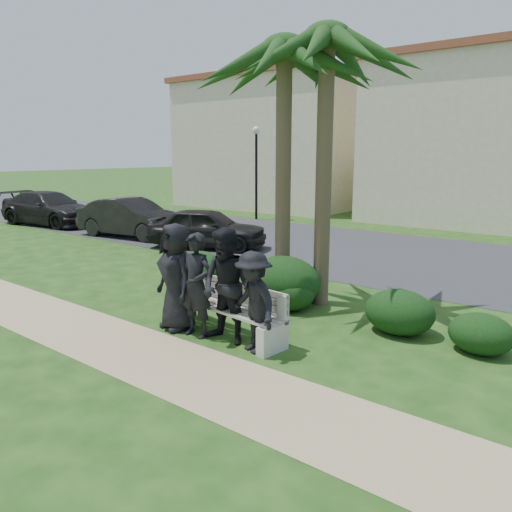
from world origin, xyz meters
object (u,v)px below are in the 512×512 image
Objects in this scene: car_c at (50,208)px; man_c at (227,286)px; street_lamp at (256,156)px; man_b at (196,285)px; car_b at (131,218)px; man_a at (176,277)px; man_d at (253,302)px; car_a at (207,228)px; palm_right at (327,41)px; palm_left at (285,52)px; park_bench at (224,311)px.

man_c is at bearing -117.54° from car_c.
man_c reaches higher than car_c.
street_lamp is 2.39× the size of man_b.
man_c reaches higher than car_b.
man_a is 1.18× the size of man_d.
man_c is 0.49× the size of car_a.
car_a is (-4.95, 5.92, -0.29)m from man_a.
man_d is 11.91m from car_b.
car_c is at bearing 170.15° from palm_right.
man_b reaches higher than car_a.
palm_left is at bearing 104.18° from man_c.
park_bench is 10.99m from car_b.
palm_right reaches higher than man_b.
street_lamp is 15.52m from park_bench.
man_c reaches higher than car_a.
park_bench is 0.42× the size of palm_right.
car_b is (-9.15, 3.14, -4.30)m from palm_left.
car_b is (-0.47, -6.90, -2.22)m from street_lamp.
park_bench is 1.61× the size of man_d.
car_b is at bearing 143.39° from man_b.
park_bench is 1.35× the size of man_c.
man_d is (1.73, 0.04, -0.15)m from man_a.
street_lamp is at bearing -11.95° from car_b.
street_lamp reaches higher than man_b.
palm_left reaches higher than car_b.
man_a is at bearing -178.01° from man_c.
car_c reaches higher than car_a.
man_a reaches higher than car_a.
street_lamp is 0.98× the size of car_b.
palm_left is at bearing 105.71° from park_bench.
palm_right is 1.41× the size of car_b.
man_d is at bearing -126.79° from car_b.
man_c is (9.39, -12.60, -1.98)m from street_lamp.
man_d is at bearing -63.46° from palm_left.
car_c is at bearing -179.46° from man_d.
car_b is 0.88× the size of car_c.
car_b is at bearing 163.97° from palm_right.
palm_right is at bearing -114.09° from car_b.
car_c is at bearing 168.56° from palm_left.
man_c is 8.46m from car_a.
man_b is 0.29× the size of palm_right.
park_bench is at bearing -178.40° from man_d.
man_b is at bearing -87.64° from palm_left.
street_lamp is at bearing 1.23° from car_a.
palm_right is at bearing -140.77° from car_a.
park_bench is 0.66× the size of car_a.
man_a is 7.73m from car_a.
man_a is 10.45m from car_b.
man_c is 16.23m from car_c.
park_bench is at bearing 36.62° from man_a.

